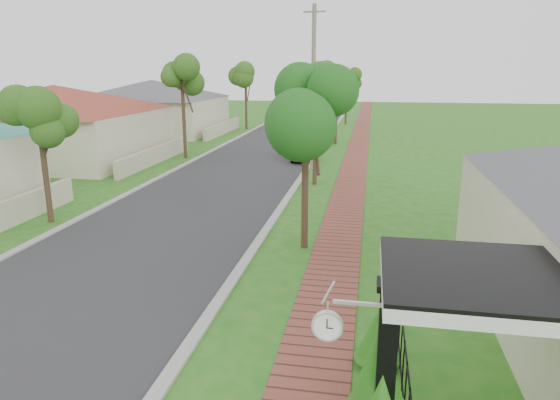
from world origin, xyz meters
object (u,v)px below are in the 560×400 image
Objects in this scene: porch_post at (386,365)px; parked_car_white at (322,134)px; parked_car_red at (303,149)px; utility_pole at (313,88)px; station_clock at (330,324)px; near_tree at (306,108)px.

parked_car_white is at bearing 97.51° from porch_post.
parked_car_red is 7.71m from parked_car_white.
porch_post is at bearing -80.09° from utility_pole.
station_clock is (3.72, -24.20, 1.28)m from parked_car_red.
porch_post is at bearing -89.05° from parked_car_white.
porch_post is 21.47m from utility_pole.
parked_car_red is 1.01× the size of parked_car_white.
utility_pole is (-1.30, 12.88, 0.08)m from near_tree.
porch_post reaches higher than parked_car_red.
parked_car_white is at bearing 77.17° from parked_car_red.
parked_car_red is 3.67× the size of station_clock.
parked_car_red is at bearing 98.74° from station_clock.
porch_post reaches higher than parked_car_white.
porch_post is at bearing -73.63° from near_tree.
porch_post is 2.34× the size of station_clock.
near_tree reaches higher than parked_car_white.
station_clock is (2.78, -21.28, -2.54)m from utility_pole.
utility_pole is at bearing 95.76° from near_tree.
parked_car_red is at bearing 107.87° from utility_pole.
parked_car_red is at bearing -99.82° from parked_car_white.
porch_post is 0.65× the size of parked_car_white.
porch_post is 31.77m from parked_car_white.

